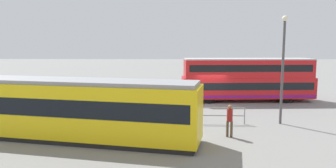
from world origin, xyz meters
The scene contains 8 objects.
ground_plane centered at (0.00, 0.00, 0.00)m, with size 160.00×160.00×0.00m, color gray.
double_decker_bus centered at (-3.35, -1.47, 1.97)m, with size 11.73×3.23×3.84m.
tram_yellow centered at (9.49, 10.04, 1.69)m, with size 15.66×5.53×3.25m.
pedestrian_near_railing centered at (2.97, 3.62, 0.92)m, with size 0.40×0.40×1.61m.
pedestrian_crossing centered at (0.14, 9.66, 1.05)m, with size 0.40×0.40×1.81m.
pedestrian_railing centered at (2.62, 6.73, 0.74)m, with size 7.94×0.35×1.08m.
info_sign centered at (7.43, 5.90, 1.62)m, with size 0.98×0.17×2.37m.
street_lamp centered at (-3.66, 6.68, 4.01)m, with size 0.36×0.36×6.86m.
Camera 1 is at (3.19, 26.44, 5.10)m, focal length 33.29 mm.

